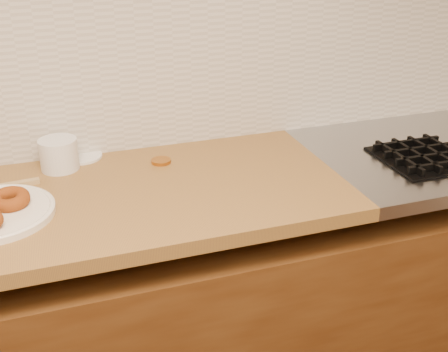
{
  "coord_description": "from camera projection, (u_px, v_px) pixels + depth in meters",
  "views": [
    {
      "loc": [
        -0.29,
        0.31,
        1.59
      ],
      "look_at": [
        0.16,
        1.63,
        0.93
      ],
      "focal_mm": 45.0,
      "sensor_mm": 36.0,
      "label": 1
    }
  ],
  "objects": [
    {
      "name": "wooden_utensil",
      "position": [
        8.0,
        186.0,
        1.55
      ],
      "size": [
        0.17,
        0.04,
        0.01
      ],
      "primitive_type": "cube",
      "rotation": [
        0.0,
        0.0,
        0.1
      ],
      "color": "tan",
      "rests_on": "butcher_block"
    },
    {
      "name": "tub_lid",
      "position": [
        81.0,
        156.0,
        1.74
      ],
      "size": [
        0.17,
        0.17,
        0.01
      ],
      "primitive_type": "cylinder",
      "rotation": [
        0.0,
        0.0,
        0.39
      ],
      "color": "white",
      "rests_on": "butcher_block"
    },
    {
      "name": "brass_jar_lid",
      "position": [
        161.0,
        161.0,
        1.7
      ],
      "size": [
        0.07,
        0.07,
        0.01
      ],
      "primitive_type": "cylinder",
      "rotation": [
        0.0,
        0.0,
        0.23
      ],
      "color": "#B47028",
      "rests_on": "butcher_block"
    },
    {
      "name": "backsplash",
      "position": [
        136.0,
        55.0,
        1.69
      ],
      "size": [
        3.6,
        0.02,
        0.6
      ],
      "primitive_type": "cube",
      "color": "beige",
      "rests_on": "wall_back"
    },
    {
      "name": "ring_donut",
      "position": [
        10.0,
        199.0,
        1.41
      ],
      "size": [
        0.1,
        0.11,
        0.04
      ],
      "primitive_type": "torus",
      "rotation": [
        0.1,
        0.0,
        0.06
      ],
      "color": "brown",
      "rests_on": "donut_plate"
    },
    {
      "name": "wall_back",
      "position": [
        132.0,
        3.0,
        1.64
      ],
      "size": [
        4.0,
        0.02,
        2.7
      ],
      "primitive_type": "cube",
      "color": "tan",
      "rests_on": "ground"
    },
    {
      "name": "base_cabinet",
      "position": [
        171.0,
        330.0,
        1.78
      ],
      "size": [
        3.6,
        0.6,
        0.77
      ],
      "primitive_type": "cube",
      "color": "#5A3617",
      "rests_on": "floor"
    },
    {
      "name": "plastic_tub",
      "position": [
        59.0,
        154.0,
        1.64
      ],
      "size": [
        0.15,
        0.15,
        0.09
      ],
      "primitive_type": "cylinder",
      "rotation": [
        0.0,
        0.0,
        -0.41
      ],
      "color": "silver",
      "rests_on": "butcher_block"
    }
  ]
}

